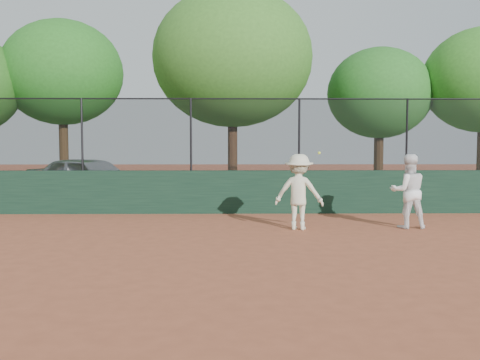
{
  "coord_description": "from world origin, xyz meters",
  "views": [
    {
      "loc": [
        0.63,
        -8.82,
        1.97
      ],
      "look_at": [
        0.8,
        2.2,
        1.2
      ],
      "focal_mm": 40.0,
      "sensor_mm": 36.0,
      "label": 1
    }
  ],
  "objects_px": {
    "player_main": "(299,192)",
    "tree_1": "(62,73)",
    "player_second": "(408,191)",
    "tree_3": "(380,93)",
    "parked_car": "(90,179)",
    "tree_2": "(233,58)"
  },
  "relations": [
    {
      "from": "player_second",
      "to": "tree_3",
      "type": "relative_size",
      "value": 0.3
    },
    {
      "from": "parked_car",
      "to": "player_second",
      "type": "height_order",
      "value": "player_second"
    },
    {
      "from": "tree_1",
      "to": "tree_2",
      "type": "height_order",
      "value": "tree_2"
    },
    {
      "from": "parked_car",
      "to": "player_main",
      "type": "relative_size",
      "value": 2.54
    },
    {
      "from": "tree_2",
      "to": "tree_3",
      "type": "relative_size",
      "value": 1.33
    },
    {
      "from": "player_main",
      "to": "tree_3",
      "type": "relative_size",
      "value": 0.32
    },
    {
      "from": "player_second",
      "to": "player_main",
      "type": "xyz_separation_m",
      "value": [
        -2.54,
        -0.15,
        0.0
      ]
    },
    {
      "from": "parked_car",
      "to": "player_second",
      "type": "relative_size",
      "value": 2.64
    },
    {
      "from": "tree_2",
      "to": "tree_3",
      "type": "bearing_deg",
      "value": 12.03
    },
    {
      "from": "tree_2",
      "to": "tree_1",
      "type": "bearing_deg",
      "value": 161.48
    },
    {
      "from": "parked_car",
      "to": "tree_3",
      "type": "height_order",
      "value": "tree_3"
    },
    {
      "from": "player_second",
      "to": "tree_1",
      "type": "bearing_deg",
      "value": -40.49
    },
    {
      "from": "parked_car",
      "to": "player_main",
      "type": "height_order",
      "value": "player_main"
    },
    {
      "from": "tree_2",
      "to": "tree_3",
      "type": "height_order",
      "value": "tree_2"
    },
    {
      "from": "tree_2",
      "to": "parked_car",
      "type": "bearing_deg",
      "value": -157.74
    },
    {
      "from": "tree_1",
      "to": "tree_3",
      "type": "distance_m",
      "value": 12.54
    },
    {
      "from": "player_second",
      "to": "tree_1",
      "type": "xyz_separation_m",
      "value": [
        -10.85,
        9.49,
        3.9
      ]
    },
    {
      "from": "player_main",
      "to": "tree_1",
      "type": "relative_size",
      "value": 0.26
    },
    {
      "from": "player_main",
      "to": "tree_1",
      "type": "bearing_deg",
      "value": 130.74
    },
    {
      "from": "player_main",
      "to": "tree_1",
      "type": "height_order",
      "value": "tree_1"
    },
    {
      "from": "parked_car",
      "to": "tree_2",
      "type": "bearing_deg",
      "value": -41.76
    },
    {
      "from": "parked_car",
      "to": "player_second",
      "type": "xyz_separation_m",
      "value": [
        8.7,
        -5.3,
        0.08
      ]
    }
  ]
}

